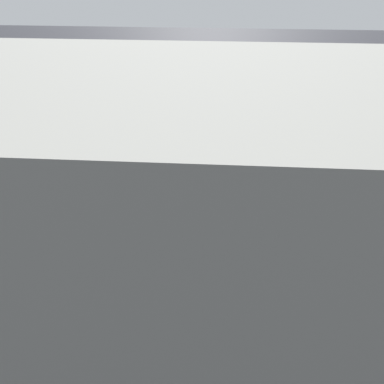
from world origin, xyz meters
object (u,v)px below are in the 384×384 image
(fire_hydrant, at_px, (106,245))
(sign_post, at_px, (65,223))
(pedestrian, at_px, (78,227))
(moving_hatchback, at_px, (267,167))

(fire_hydrant, height_order, sign_post, sign_post)
(pedestrian, bearing_deg, sign_post, 86.34)
(fire_hydrant, distance_m, sign_post, 1.55)
(pedestrian, relative_size, sign_post, 0.68)
(moving_hatchback, bearing_deg, sign_post, 39.27)
(moving_hatchback, relative_size, pedestrian, 2.63)
(moving_hatchback, xyz_separation_m, pedestrian, (5.29, 3.66, -0.07))
(moving_hatchback, relative_size, fire_hydrant, 5.30)
(fire_hydrant, height_order, pedestrian, pedestrian)
(moving_hatchback, height_order, pedestrian, moving_hatchback)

